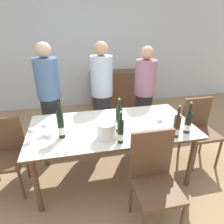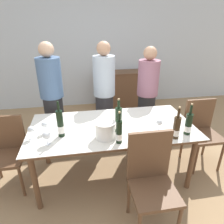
% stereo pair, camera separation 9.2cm
% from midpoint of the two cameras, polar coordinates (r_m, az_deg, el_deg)
% --- Properties ---
extents(ground_plane, '(12.00, 12.00, 0.00)m').
position_cam_midpoint_polar(ground_plane, '(2.83, 0.97, -17.24)').
color(ground_plane, '#A37F56').
extents(back_wall, '(8.00, 0.10, 2.80)m').
position_cam_midpoint_polar(back_wall, '(4.72, -5.14, 18.59)').
color(back_wall, silver).
rests_on(back_wall, ground_plane).
extents(sideboard_cabinet, '(1.27, 0.46, 0.84)m').
position_cam_midpoint_polar(sideboard_cabinet, '(4.75, 3.69, 6.55)').
color(sideboard_cabinet, brown).
rests_on(sideboard_cabinet, ground_plane).
extents(dining_table, '(1.94, 0.97, 0.74)m').
position_cam_midpoint_polar(dining_table, '(2.43, 1.08, -5.25)').
color(dining_table, brown).
rests_on(dining_table, ground_plane).
extents(ice_bucket, '(0.22, 0.22, 0.18)m').
position_cam_midpoint_polar(ice_bucket, '(2.12, -0.75, -5.02)').
color(ice_bucket, white).
rests_on(ice_bucket, dining_table).
extents(wine_bottle_0, '(0.07, 0.07, 0.41)m').
position_cam_midpoint_polar(wine_bottle_0, '(2.18, -13.37, -3.49)').
color(wine_bottle_0, black).
rests_on(wine_bottle_0, dining_table).
extents(wine_bottle_1, '(0.08, 0.08, 0.36)m').
position_cam_midpoint_polar(wine_bottle_1, '(2.22, 19.07, -4.35)').
color(wine_bottle_1, '#332314').
rests_on(wine_bottle_1, dining_table).
extents(wine_bottle_2, '(0.06, 0.06, 0.35)m').
position_cam_midpoint_polar(wine_bottle_2, '(2.03, 3.35, -5.78)').
color(wine_bottle_2, black).
rests_on(wine_bottle_2, dining_table).
extents(wine_bottle_3, '(0.08, 0.08, 0.40)m').
position_cam_midpoint_polar(wine_bottle_3, '(2.22, 3.04, -2.43)').
color(wine_bottle_3, black).
rests_on(wine_bottle_3, dining_table).
extents(wine_bottle_4, '(0.08, 0.08, 0.36)m').
position_cam_midpoint_polar(wine_bottle_4, '(2.35, 22.04, -3.29)').
color(wine_bottle_4, black).
rests_on(wine_bottle_4, dining_table).
extents(wine_glass_0, '(0.07, 0.07, 0.14)m').
position_cam_midpoint_polar(wine_glass_0, '(2.31, -17.64, -3.60)').
color(wine_glass_0, white).
rests_on(wine_glass_0, dining_table).
extents(wine_glass_1, '(0.08, 0.08, 0.14)m').
position_cam_midpoint_polar(wine_glass_1, '(2.26, -21.03, -4.86)').
color(wine_glass_1, white).
rests_on(wine_glass_1, dining_table).
extents(wine_glass_2, '(0.07, 0.07, 0.14)m').
position_cam_midpoint_polar(wine_glass_2, '(2.33, 14.48, -3.03)').
color(wine_glass_2, white).
rests_on(wine_glass_2, dining_table).
extents(wine_glass_3, '(0.08, 0.08, 0.15)m').
position_cam_midpoint_polar(wine_glass_3, '(2.10, -17.02, -6.48)').
color(wine_glass_3, white).
rests_on(wine_glass_3, dining_table).
extents(chair_near_front, '(0.42, 0.42, 0.98)m').
position_cam_midpoint_polar(chair_near_front, '(2.01, 12.50, -17.51)').
color(chair_near_front, brown).
rests_on(chair_near_front, ground_plane).
extents(chair_right_end, '(0.42, 0.42, 0.92)m').
position_cam_midpoint_polar(chair_right_end, '(3.04, 24.94, -4.22)').
color(chair_right_end, brown).
rests_on(chair_right_end, ground_plane).
extents(chair_left_end, '(0.42, 0.42, 0.88)m').
position_cam_midpoint_polar(chair_left_end, '(2.70, -27.17, -9.25)').
color(chair_left_end, brown).
rests_on(chair_left_end, ground_plane).
extents(person_host, '(0.33, 0.33, 1.65)m').
position_cam_midpoint_polar(person_host, '(3.04, -15.74, 3.22)').
color(person_host, '#262628').
rests_on(person_host, ground_plane).
extents(person_guest_left, '(0.33, 0.33, 1.63)m').
position_cam_midpoint_polar(person_guest_left, '(3.14, -1.37, 4.69)').
color(person_guest_left, '#2D2D33').
rests_on(person_guest_left, ground_plane).
extents(person_guest_right, '(0.33, 0.33, 1.55)m').
position_cam_midpoint_polar(person_guest_right, '(3.29, 10.74, 4.45)').
color(person_guest_right, '#262628').
rests_on(person_guest_right, ground_plane).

